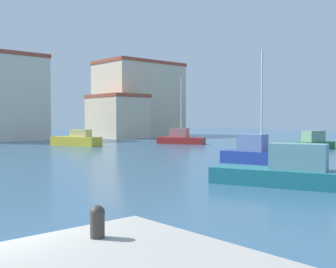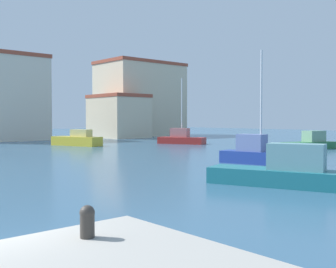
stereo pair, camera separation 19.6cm
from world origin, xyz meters
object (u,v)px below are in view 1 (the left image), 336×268
at_px(mooring_bollard, 97,220).
at_px(sailboat_blue_center_channel, 259,153).
at_px(sailboat_red_inner_mooring, 181,138).
at_px(motorboat_teal_far_right, 286,172).
at_px(motorboat_green_behind_lamppost, 309,143).
at_px(motorboat_yellow_distant_north, 77,140).

relative_size(mooring_bollard, sailboat_blue_center_channel, 0.07).
height_order(sailboat_red_inner_mooring, motorboat_teal_far_right, sailboat_red_inner_mooring).
bearing_deg(motorboat_green_behind_lamppost, sailboat_red_inner_mooring, 104.66).
height_order(mooring_bollard, motorboat_green_behind_lamppost, motorboat_green_behind_lamppost).
xyz_separation_m(sailboat_red_inner_mooring, motorboat_green_behind_lamppost, (3.60, -13.77, -0.06)).
height_order(motorboat_yellow_distant_north, sailboat_blue_center_channel, sailboat_blue_center_channel).
xyz_separation_m(sailboat_red_inner_mooring, motorboat_yellow_distant_north, (-10.48, 4.77, -0.02)).
bearing_deg(sailboat_red_inner_mooring, mooring_bollard, -135.38).
relative_size(sailboat_red_inner_mooring, sailboat_blue_center_channel, 1.04).
bearing_deg(mooring_bollard, motorboat_green_behind_lamppost, 24.42).
bearing_deg(sailboat_red_inner_mooring, motorboat_green_behind_lamppost, -75.34).
height_order(mooring_bollard, motorboat_teal_far_right, motorboat_teal_far_right).
bearing_deg(motorboat_green_behind_lamppost, mooring_bollard, -155.58).
bearing_deg(sailboat_blue_center_channel, mooring_bollard, -150.94).
height_order(sailboat_red_inner_mooring, motorboat_yellow_distant_north, sailboat_red_inner_mooring).
distance_m(motorboat_yellow_distant_north, motorboat_green_behind_lamppost, 23.28).
relative_size(motorboat_green_behind_lamppost, sailboat_blue_center_channel, 0.79).
xyz_separation_m(motorboat_green_behind_lamppost, sailboat_blue_center_channel, (-14.34, -4.67, 0.11)).
relative_size(sailboat_red_inner_mooring, motorboat_green_behind_lamppost, 1.31).
height_order(sailboat_red_inner_mooring, sailboat_blue_center_channel, sailboat_red_inner_mooring).
bearing_deg(mooring_bollard, sailboat_red_inner_mooring, 44.62).
xyz_separation_m(motorboat_yellow_distant_north, motorboat_green_behind_lamppost, (14.08, -18.54, -0.04)).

